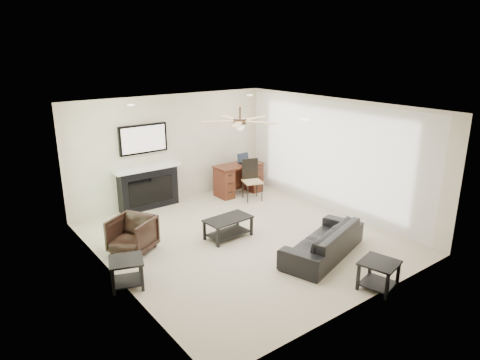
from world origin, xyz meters
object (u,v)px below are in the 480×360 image
(sofa, at_px, (323,241))
(armchair, at_px, (132,235))
(coffee_table, at_px, (228,228))
(desk, at_px, (239,179))
(fireplace_unit, at_px, (147,167))

(sofa, bearing_deg, armchair, -56.80)
(sofa, relative_size, coffee_table, 2.12)
(desk, bearing_deg, sofa, -102.80)
(coffee_table, bearing_deg, sofa, -64.02)
(armchair, height_order, fireplace_unit, fireplace_unit)
(armchair, distance_m, coffee_table, 1.79)
(coffee_table, relative_size, desk, 0.74)
(sofa, height_order, armchair, armchair)
(desk, bearing_deg, fireplace_unit, 169.09)
(coffee_table, height_order, fireplace_unit, fireplace_unit)
(sofa, bearing_deg, fireplace_unit, -87.77)
(coffee_table, bearing_deg, desk, 45.45)
(armchair, distance_m, desk, 3.68)
(coffee_table, height_order, desk, desk)
(fireplace_unit, bearing_deg, coffee_table, -78.03)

